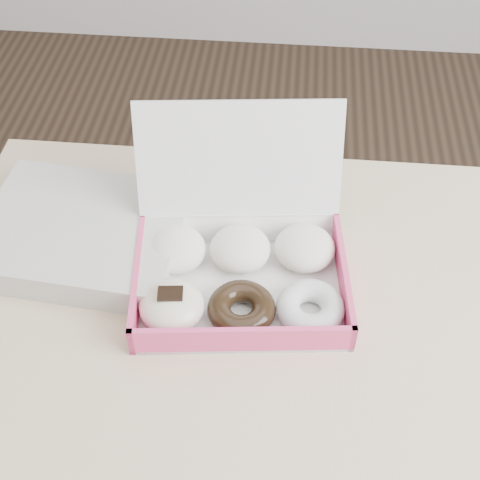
{
  "coord_description": "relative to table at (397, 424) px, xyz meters",
  "views": [
    {
      "loc": [
        -0.15,
        -0.41,
        1.42
      ],
      "look_at": [
        -0.21,
        0.15,
        0.82
      ],
      "focal_mm": 50.0,
      "sensor_mm": 36.0,
      "label": 1
    }
  ],
  "objects": [
    {
      "name": "newspapers",
      "position": [
        -0.42,
        0.19,
        0.1
      ],
      "size": [
        0.28,
        0.23,
        0.04
      ],
      "primitive_type": "cube",
      "rotation": [
        0.0,
        0.0,
        -0.09
      ],
      "color": "silver",
      "rests_on": "table"
    },
    {
      "name": "donut_box",
      "position": [
        -0.21,
        0.14,
        0.11
      ],
      "size": [
        0.29,
        0.27,
        0.19
      ],
      "rotation": [
        0.0,
        0.0,
        0.11
      ],
      "color": "white",
      "rests_on": "table"
    },
    {
      "name": "table",
      "position": [
        0.0,
        0.0,
        0.0
      ],
      "size": [
        1.2,
        0.8,
        0.75
      ],
      "color": "tan",
      "rests_on": "ground"
    }
  ]
}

